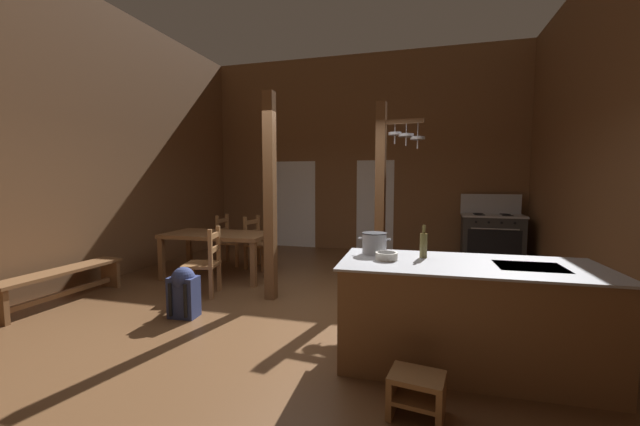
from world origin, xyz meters
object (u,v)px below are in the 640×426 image
ladderback_chair_near_window (205,263)px  mixing_bowl_on_counter (387,256)px  ladderback_chair_by_post (229,241)px  step_stool (417,392)px  backpack (184,291)px  stockpot_on_counter (374,243)px  bottle_tall_on_counter (424,245)px  ladderback_chair_at_table_end (258,243)px  bench_along_left_wall (62,279)px  kitchen_island (467,315)px  stove_range (491,237)px  dining_table (218,238)px

ladderback_chair_near_window → mixing_bowl_on_counter: 2.92m
ladderback_chair_by_post → step_stool: bearing=-47.2°
backpack → ladderback_chair_near_window: bearing=105.9°
stockpot_on_counter → bottle_tall_on_counter: bearing=-7.5°
mixing_bowl_on_counter → bottle_tall_on_counter: size_ratio=0.64×
ladderback_chair_at_table_end → backpack: ladderback_chair_at_table_end is taller
bottle_tall_on_counter → bench_along_left_wall: bearing=177.2°
ladderback_chair_near_window → mixing_bowl_on_counter: bearing=-24.9°
ladderback_chair_near_window → bench_along_left_wall: (-1.62, -0.81, -0.14)m
bench_along_left_wall → ladderback_chair_at_table_end: bearing=56.6°
ladderback_chair_at_table_end → mixing_bowl_on_counter: mixing_bowl_on_counter is taller
ladderback_chair_at_table_end → step_stool: bearing=-52.1°
step_stool → kitchen_island: bearing=65.0°
mixing_bowl_on_counter → kitchen_island: bearing=4.4°
stove_range → bottle_tall_on_counter: stove_range is taller
kitchen_island → ladderback_chair_by_post: ladderback_chair_by_post is taller
step_stool → bottle_tall_on_counter: bearing=88.6°
ladderback_chair_near_window → ladderback_chair_by_post: bearing=109.3°
stove_range → ladderback_chair_by_post: (-4.86, -1.59, -0.03)m
ladderback_chair_at_table_end → stockpot_on_counter: 3.65m
step_stool → ladderback_chair_by_post: ladderback_chair_by_post is taller
stove_range → bench_along_left_wall: stove_range is taller
ladderback_chair_near_window → stockpot_on_counter: (2.47, -0.97, 0.55)m
step_stool → ladderback_chair_by_post: (-3.53, 3.82, 0.27)m
step_stool → dining_table: 4.37m
stove_range → ladderback_chair_by_post: 5.11m
dining_table → mixing_bowl_on_counter: size_ratio=8.96×
kitchen_island → ladderback_chair_at_table_end: 4.34m
mixing_bowl_on_counter → ladderback_chair_at_table_end: bearing=131.8°
bench_along_left_wall → backpack: 1.85m
step_stool → ladderback_chair_by_post: size_ratio=0.42×
ladderback_chair_near_window → bottle_tall_on_counter: bearing=-19.3°
kitchen_island → bench_along_left_wall: (-4.92, 0.35, -0.14)m
bottle_tall_on_counter → step_stool: bearing=-91.4°
dining_table → bottle_tall_on_counter: bottle_tall_on_counter is taller
kitchen_island → step_stool: 0.98m
stockpot_on_counter → stove_range: bearing=68.1°
backpack → mixing_bowl_on_counter: 2.49m
bench_along_left_wall → mixing_bowl_on_counter: 4.30m
kitchen_island → stockpot_on_counter: (-0.83, 0.19, 0.55)m
ladderback_chair_near_window → ladderback_chair_at_table_end: (0.02, 1.69, 0.00)m
ladderback_chair_at_table_end → backpack: size_ratio=1.59×
kitchen_island → stockpot_on_counter: 1.01m
ladderback_chair_near_window → bottle_tall_on_counter: 3.15m
ladderback_chair_by_post → bottle_tall_on_counter: 4.58m
backpack → bottle_tall_on_counter: bearing=-4.4°
dining_table → backpack: bearing=-71.9°
kitchen_island → ladderback_chair_at_table_end: ladderback_chair_at_table_end is taller
stockpot_on_counter → ladderback_chair_by_post: bearing=138.2°
backpack → bottle_tall_on_counter: bottle_tall_on_counter is taller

